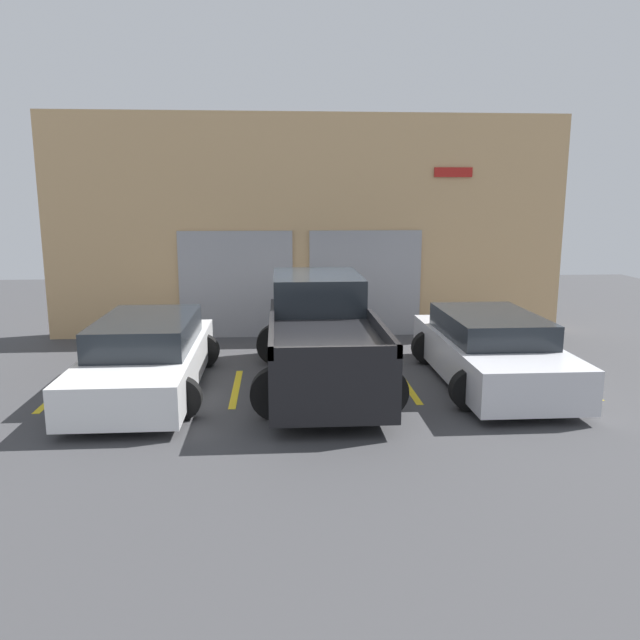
{
  "coord_description": "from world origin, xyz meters",
  "views": [
    {
      "loc": [
        -0.77,
        -11.65,
        3.3
      ],
      "look_at": [
        0.0,
        -0.61,
        1.1
      ],
      "focal_mm": 35.0,
      "sensor_mm": 36.0,
      "label": 1
    }
  ],
  "objects": [
    {
      "name": "ground_plane",
      "position": [
        0.0,
        0.0,
        0.0
      ],
      "size": [
        28.0,
        28.0,
        0.0
      ],
      "primitive_type": "plane",
      "color": "#3D3D3F"
    },
    {
      "name": "shophouse_building",
      "position": [
        -0.0,
        3.29,
        2.55
      ],
      "size": [
        12.21,
        0.68,
        5.18
      ],
      "color": "tan",
      "rests_on": "ground"
    },
    {
      "name": "pickup_truck",
      "position": [
        0.0,
        -0.83,
        0.85
      ],
      "size": [
        2.39,
        5.09,
        1.83
      ],
      "color": "black",
      "rests_on": "ground"
    },
    {
      "name": "sedan_white",
      "position": [
        -3.02,
        -1.08,
        0.6
      ],
      "size": [
        2.19,
        4.72,
        1.26
      ],
      "color": "white",
      "rests_on": "ground"
    },
    {
      "name": "sedan_side",
      "position": [
        3.02,
        -1.09,
        0.6
      ],
      "size": [
        2.22,
        4.47,
        1.25
      ],
      "color": "silver",
      "rests_on": "ground"
    },
    {
      "name": "parking_stripe_far_left",
      "position": [
        -4.52,
        -1.11,
        0.0
      ],
      "size": [
        0.12,
        2.2,
        0.01
      ],
      "primitive_type": "cube",
      "color": "gold",
      "rests_on": "ground"
    },
    {
      "name": "parking_stripe_left",
      "position": [
        -1.51,
        -1.11,
        0.0
      ],
      "size": [
        0.12,
        2.2,
        0.01
      ],
      "primitive_type": "cube",
      "color": "gold",
      "rests_on": "ground"
    },
    {
      "name": "parking_stripe_centre",
      "position": [
        1.51,
        -1.11,
        0.0
      ],
      "size": [
        0.12,
        2.2,
        0.01
      ],
      "primitive_type": "cube",
      "color": "gold",
      "rests_on": "ground"
    },
    {
      "name": "parking_stripe_right",
      "position": [
        4.52,
        -1.11,
        0.0
      ],
      "size": [
        0.12,
        2.2,
        0.01
      ],
      "primitive_type": "cube",
      "color": "gold",
      "rests_on": "ground"
    }
  ]
}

